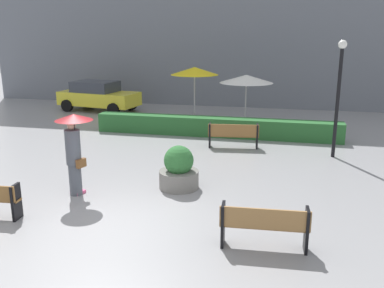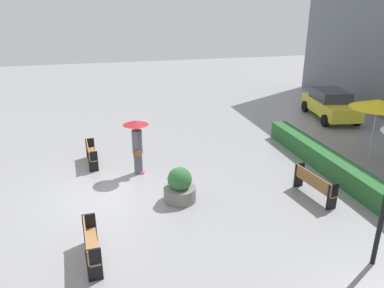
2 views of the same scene
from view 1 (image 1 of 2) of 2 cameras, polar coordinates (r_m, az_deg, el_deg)
name	(u,v)px [view 1 (image 1 of 2)]	position (r m, az deg, el deg)	size (l,w,h in m)	color
ground_plane	(112,221)	(9.73, -10.82, -10.24)	(60.00, 60.00, 0.00)	gray
bench_back_row	(233,134)	(15.31, 5.61, 1.37)	(1.85, 0.58, 0.89)	olive
bench_near_right	(264,224)	(8.35, 9.75, -10.65)	(1.73, 0.46, 0.88)	#9E7242
pedestrian_with_umbrella	(74,144)	(11.01, -15.67, -0.02)	(0.94, 0.94, 2.14)	#4C515B
planter_pot	(179,170)	(11.34, -1.79, -3.56)	(1.07, 1.07, 1.18)	slate
lamp_post	(339,87)	(14.59, 19.24, 7.31)	(0.28, 0.28, 3.85)	black
patio_umbrella_yellow	(195,71)	(19.35, 0.35, 9.84)	(2.17, 2.17, 2.56)	silver
patio_umbrella_white	(246,79)	(18.75, 7.36, 8.72)	(2.35, 2.35, 2.28)	silver
hedge_strip	(216,127)	(17.06, 3.22, 2.33)	(9.90, 0.70, 0.76)	#28602D
parked_car	(98,96)	(23.08, -12.57, 6.41)	(4.43, 2.51, 1.57)	yellow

